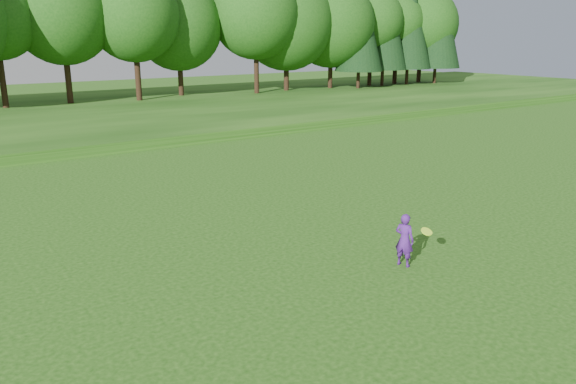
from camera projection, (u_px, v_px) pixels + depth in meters
ground at (326, 288)px, 13.74m from camera, size 140.00×140.00×0.00m
berm at (33, 117)px, 40.54m from camera, size 130.00×30.00×0.60m
walking_path at (89, 153)px, 29.55m from camera, size 130.00×1.60×0.04m
treeline at (8, 6)px, 41.61m from camera, size 104.00×7.00×15.00m
woman at (405, 240)px, 14.93m from camera, size 0.66×0.96×1.46m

